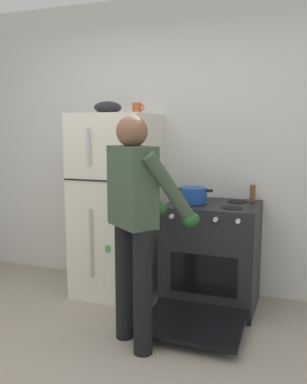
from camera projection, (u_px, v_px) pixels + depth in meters
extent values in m
cube|color=silver|center=(168.00, 146.00, 3.95)|extent=(6.00, 0.10, 2.70)
cube|color=silver|center=(117.00, 205.00, 3.80)|extent=(0.68, 0.68, 1.64)
cube|color=black|center=(99.00, 181.00, 3.44)|extent=(0.67, 0.01, 0.01)
cylinder|color=#B7B7BC|center=(91.00, 244.00, 3.53)|extent=(0.02, 0.02, 0.60)
cylinder|color=#B7B7BC|center=(88.00, 147.00, 3.41)|extent=(0.02, 0.02, 0.31)
cube|color=orange|center=(123.00, 258.00, 3.47)|extent=(0.04, 0.01, 0.06)
cube|color=yellow|center=(124.00, 201.00, 3.39)|extent=(0.04, 0.01, 0.06)
cube|color=green|center=(108.00, 249.00, 3.51)|extent=(0.04, 0.01, 0.06)
cube|color=black|center=(212.00, 255.00, 3.56)|extent=(0.76, 0.64, 0.89)
cube|color=black|center=(203.00, 275.00, 3.27)|extent=(0.53, 0.01, 0.32)
cylinder|color=black|center=(188.00, 205.00, 3.42)|extent=(0.17, 0.17, 0.01)
cylinder|color=black|center=(232.00, 208.00, 3.30)|extent=(0.17, 0.17, 0.01)
cylinder|color=black|center=(196.00, 199.00, 3.69)|extent=(0.17, 0.17, 0.01)
cylinder|color=black|center=(238.00, 202.00, 3.57)|extent=(0.17, 0.17, 0.01)
cylinder|color=silver|center=(172.00, 216.00, 3.28)|extent=(0.04, 0.03, 0.04)
cylinder|color=silver|center=(193.00, 218.00, 3.22)|extent=(0.04, 0.03, 0.04)
cylinder|color=silver|center=(216.00, 220.00, 3.16)|extent=(0.04, 0.03, 0.04)
cylinder|color=silver|center=(238.00, 221.00, 3.10)|extent=(0.04, 0.03, 0.04)
cube|color=black|center=(194.00, 323.00, 3.05)|extent=(0.72, 0.57, 0.07)
cylinder|color=black|center=(124.00, 281.00, 2.98)|extent=(0.13, 0.13, 0.86)
cylinder|color=black|center=(143.00, 293.00, 2.77)|extent=(0.13, 0.13, 0.86)
cube|color=#384C38|center=(132.00, 187.00, 2.77)|extent=(0.41, 0.38, 0.54)
sphere|color=brown|center=(132.00, 131.00, 2.71)|extent=(0.21, 0.21, 0.21)
sphere|color=#404040|center=(132.00, 137.00, 2.72)|extent=(0.15, 0.15, 0.15)
cylinder|color=#384C38|center=(139.00, 182.00, 3.03)|extent=(0.32, 0.38, 0.50)
cylinder|color=#384C38|center=(170.00, 189.00, 2.69)|extent=(0.32, 0.38, 0.50)
ellipsoid|color=#1E5123|center=(159.00, 210.00, 3.15)|extent=(0.12, 0.18, 0.10)
ellipsoid|color=#1E5123|center=(191.00, 219.00, 2.81)|extent=(0.12, 0.18, 0.10)
cylinder|color=#19479E|center=(193.00, 195.00, 3.49)|extent=(0.23, 0.23, 0.13)
cube|color=black|center=(178.00, 189.00, 3.53)|extent=(0.05, 0.03, 0.02)
cube|color=black|center=(210.00, 191.00, 3.44)|extent=(0.05, 0.03, 0.02)
cylinder|color=#B24C1E|center=(137.00, 108.00, 3.66)|extent=(0.08, 0.08, 0.10)
torus|color=#B24C1E|center=(142.00, 108.00, 3.64)|extent=(0.06, 0.01, 0.06)
cylinder|color=brown|center=(253.00, 193.00, 3.57)|extent=(0.05, 0.05, 0.14)
ellipsoid|color=black|center=(108.00, 108.00, 3.70)|extent=(0.25, 0.25, 0.11)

